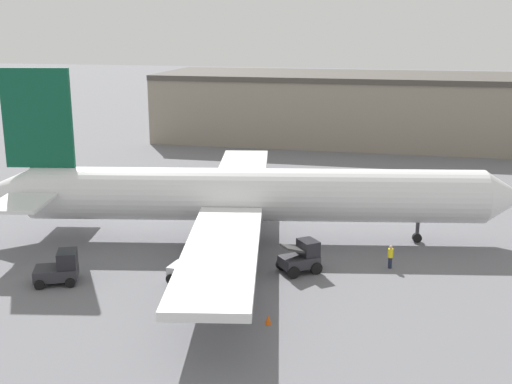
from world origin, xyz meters
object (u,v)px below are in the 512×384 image
object	(u,v)px
belt_loader_truck	(301,257)
pushback_tug	(192,268)
airplane	(242,195)
ground_crew_worker	(390,256)
safety_cone_near	(268,319)
baggage_tug	(60,269)

from	to	relation	value
belt_loader_truck	pushback_tug	xyz separation A→B (m)	(-6.59, -3.24, -0.07)
airplane	belt_loader_truck	xyz separation A→B (m)	(5.41, -5.42, -2.55)
ground_crew_worker	safety_cone_near	size ratio (longest dim) A/B	2.93
ground_crew_worker	pushback_tug	bearing A→B (deg)	98.35
airplane	belt_loader_truck	world-z (taller)	airplane
airplane	pushback_tug	xyz separation A→B (m)	(-1.18, -8.66, -2.62)
baggage_tug	safety_cone_near	world-z (taller)	baggage_tug
pushback_tug	safety_cone_near	bearing A→B (deg)	-31.19
airplane	ground_crew_worker	bearing A→B (deg)	-27.73
baggage_tug	pushback_tug	xyz separation A→B (m)	(8.17, 1.97, -0.01)
belt_loader_truck	safety_cone_near	size ratio (longest dim) A/B	5.76
ground_crew_worker	baggage_tug	bearing A→B (deg)	94.79
pushback_tug	safety_cone_near	distance (m)	7.71
ground_crew_worker	safety_cone_near	bearing A→B (deg)	133.08
pushback_tug	ground_crew_worker	bearing A→B (deg)	30.59
safety_cone_near	pushback_tug	bearing A→B (deg)	141.00
baggage_tug	pushback_tug	distance (m)	8.40
ground_crew_worker	safety_cone_near	distance (m)	11.90
belt_loader_truck	pushback_tug	bearing A→B (deg)	168.33
ground_crew_worker	pushback_tug	distance (m)	13.40
baggage_tug	ground_crew_worker	bearing A→B (deg)	-3.50
baggage_tug	pushback_tug	bearing A→B (deg)	-9.19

